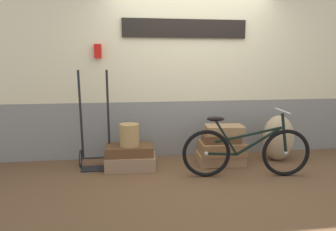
{
  "coord_description": "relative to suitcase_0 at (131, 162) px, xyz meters",
  "views": [
    {
      "loc": [
        -1.04,
        -3.96,
        1.46
      ],
      "look_at": [
        -0.44,
        0.14,
        0.75
      ],
      "focal_mm": 33.22,
      "sensor_mm": 36.0,
      "label": 1
    }
  ],
  "objects": [
    {
      "name": "ground",
      "position": [
        0.95,
        -0.23,
        -0.13
      ],
      "size": [
        9.21,
        5.2,
        0.06
      ],
      "primitive_type": "cube",
      "color": "brown"
    },
    {
      "name": "station_building",
      "position": [
        0.96,
        0.62,
        1.25
      ],
      "size": [
        7.21,
        0.74,
        2.69
      ],
      "color": "gray",
      "rests_on": "ground"
    },
    {
      "name": "suitcase_0",
      "position": [
        0.0,
        0.0,
        0.0
      ],
      "size": [
        0.71,
        0.49,
        0.19
      ],
      "primitive_type": "cube",
      "rotation": [
        0.0,
        0.0,
        -0.07
      ],
      "color": "#937051",
      "rests_on": "ground"
    },
    {
      "name": "suitcase_1",
      "position": [
        -0.02,
        0.01,
        0.16
      ],
      "size": [
        0.66,
        0.42,
        0.13
      ],
      "primitive_type": "cube",
      "rotation": [
        0.0,
        0.0,
        -0.03
      ],
      "color": "brown",
      "rests_on": "suitcase_0"
    },
    {
      "name": "suitcase_2",
      "position": [
        1.3,
        0.03,
        -0.02
      ],
      "size": [
        0.69,
        0.46,
        0.16
      ],
      "primitive_type": "cube",
      "rotation": [
        0.0,
        0.0,
        -0.07
      ],
      "color": "#9E754C",
      "rests_on": "ground"
    },
    {
      "name": "suitcase_3",
      "position": [
        1.31,
        -0.02,
        0.15
      ],
      "size": [
        0.64,
        0.41,
        0.17
      ],
      "primitive_type": "cube",
      "rotation": [
        0.0,
        0.0,
        -0.02
      ],
      "color": "olive",
      "rests_on": "suitcase_2"
    },
    {
      "name": "suitcase_4",
      "position": [
        1.29,
        0.0,
        0.29
      ],
      "size": [
        0.54,
        0.36,
        0.11
      ],
      "primitive_type": "cube",
      "rotation": [
        0.0,
        0.0,
        -0.08
      ],
      "color": "brown",
      "rests_on": "suitcase_3"
    },
    {
      "name": "suitcase_5",
      "position": [
        1.35,
        0.03,
        0.41
      ],
      "size": [
        0.57,
        0.39,
        0.12
      ],
      "primitive_type": "cube",
      "rotation": [
        0.0,
        0.0,
        -0.1
      ],
      "color": "#9E754C",
      "rests_on": "suitcase_4"
    },
    {
      "name": "wicker_basket",
      "position": [
        -0.01,
        0.01,
        0.38
      ],
      "size": [
        0.27,
        0.27,
        0.3
      ],
      "primitive_type": "cylinder",
      "color": "#A8844C",
      "rests_on": "suitcase_1"
    },
    {
      "name": "luggage_trolley",
      "position": [
        -0.48,
        0.12,
        0.23
      ],
      "size": [
        0.45,
        0.35,
        1.37
      ],
      "color": "black",
      "rests_on": "ground"
    },
    {
      "name": "burlap_sack",
      "position": [
        2.21,
        0.07,
        0.25
      ],
      "size": [
        0.47,
        0.4,
        0.68
      ],
      "primitive_type": "ellipsoid",
      "color": "tan",
      "rests_on": "ground"
    },
    {
      "name": "bicycle",
      "position": [
        1.46,
        -0.52,
        0.24
      ],
      "size": [
        1.65,
        0.46,
        0.87
      ],
      "color": "black",
      "rests_on": "ground"
    }
  ]
}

